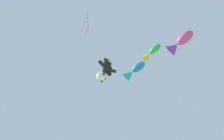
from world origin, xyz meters
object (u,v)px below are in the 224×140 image
Objects in this scene: teddy_bear_kite at (107,67)px; fish_kite_emerald at (151,53)px; soccer_ball_kite at (101,77)px; fish_kite_magenta at (179,43)px; diamond_kite at (87,22)px; fish_kite_cobalt at (134,71)px.

fish_kite_emerald is at bearing -44.47° from teddy_bear_kite.
teddy_bear_kite is 4.18m from fish_kite_emerald.
soccer_ball_kite is at bearing 137.93° from teddy_bear_kite.
soccer_ball_kite is at bearing 125.12° from fish_kite_magenta.
fish_kite_emerald reaches higher than fish_kite_magenta.
diamond_kite reaches higher than soccer_ball_kite.
fish_kite_emerald is 2.41m from fish_kite_magenta.
fish_kite_emerald is 6.19m from diamond_kite.
teddy_bear_kite is 0.80× the size of fish_kite_cobalt.
fish_kite_magenta is at bearing -54.88° from soccer_ball_kite.
fish_kite_cobalt is at bearing 97.11° from fish_kite_magenta.
fish_kite_cobalt is at bearing -9.25° from teddy_bear_kite.
diamond_kite is (-2.66, -1.14, 4.27)m from soccer_ball_kite.
soccer_ball_kite is 0.34× the size of fish_kite_cobalt.
fish_kite_magenta is at bearing -82.89° from fish_kite_cobalt.
soccer_ball_kite is 0.23× the size of diamond_kite.
fish_kite_cobalt is 0.67× the size of diamond_kite.
diamond_kite is (-5.73, 1.85, 1.44)m from fish_kite_emerald.
fish_kite_emerald is 0.56× the size of diamond_kite.
diamond_kite is at bearing -164.21° from teddy_bear_kite.
soccer_ball_kite is (-0.32, 0.29, -1.21)m from teddy_bear_kite.
fish_kite_emerald is 0.87× the size of fish_kite_magenta.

